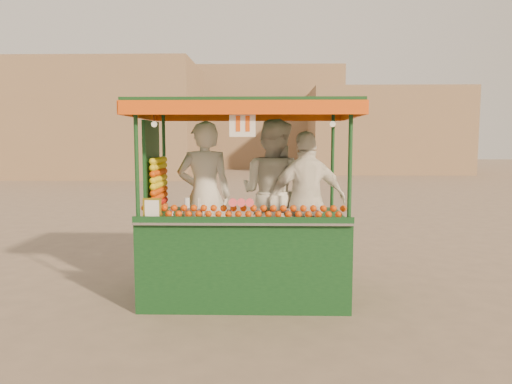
{
  "coord_description": "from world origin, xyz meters",
  "views": [
    {
      "loc": [
        -0.18,
        -5.85,
        1.93
      ],
      "look_at": [
        -0.32,
        0.1,
        1.29
      ],
      "focal_mm": 33.6,
      "sensor_mm": 36.0,
      "label": 1
    }
  ],
  "objects_px": {
    "juice_cart": "(240,236)",
    "vendor_right": "(307,201)",
    "vendor_middle": "(273,193)",
    "vendor_left": "(205,195)"
  },
  "relations": [
    {
      "from": "vendor_middle",
      "to": "vendor_right",
      "type": "distance_m",
      "value": 0.49
    },
    {
      "from": "juice_cart",
      "to": "vendor_right",
      "type": "relative_size",
      "value": 1.48
    },
    {
      "from": "juice_cart",
      "to": "vendor_left",
      "type": "xyz_separation_m",
      "value": [
        -0.48,
        0.36,
        0.45
      ]
    },
    {
      "from": "juice_cart",
      "to": "vendor_left",
      "type": "relative_size",
      "value": 1.38
    },
    {
      "from": "vendor_right",
      "to": "vendor_left",
      "type": "bearing_deg",
      "value": -17.34
    },
    {
      "from": "vendor_left",
      "to": "vendor_right",
      "type": "distance_m",
      "value": 1.32
    },
    {
      "from": "vendor_left",
      "to": "vendor_right",
      "type": "height_order",
      "value": "vendor_left"
    },
    {
      "from": "vendor_left",
      "to": "vendor_middle",
      "type": "relative_size",
      "value": 0.98
    },
    {
      "from": "vendor_middle",
      "to": "vendor_right",
      "type": "xyz_separation_m",
      "value": [
        0.43,
        -0.22,
        -0.08
      ]
    },
    {
      "from": "vendor_right",
      "to": "vendor_middle",
      "type": "bearing_deg",
      "value": -41.83
    }
  ]
}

